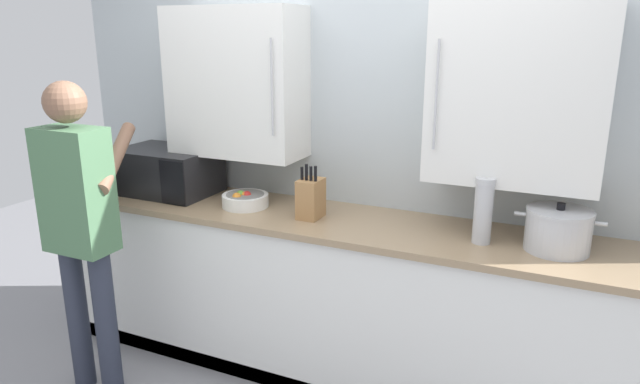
{
  "coord_description": "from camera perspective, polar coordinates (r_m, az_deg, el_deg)",
  "views": [
    {
      "loc": [
        1.02,
        -1.89,
        1.87
      ],
      "look_at": [
        -0.15,
        0.65,
        1.07
      ],
      "focal_mm": 31.74,
      "sensor_mm": 36.0,
      "label": 1
    }
  ],
  "objects": [
    {
      "name": "fruit_bowl",
      "position": [
        3.19,
        -7.56,
        -0.74
      ],
      "size": [
        0.26,
        0.26,
        0.09
      ],
      "color": "white",
      "rests_on": "counter_unit"
    },
    {
      "name": "microwave_oven",
      "position": [
        3.55,
        -15.63,
        2.08
      ],
      "size": [
        0.59,
        0.8,
        0.27
      ],
      "color": "black",
      "rests_on": "counter_unit"
    },
    {
      "name": "back_wall_tiled",
      "position": [
        3.08,
        5.15,
        6.86
      ],
      "size": [
        3.88,
        0.44,
        2.6
      ],
      "color": "#B2BCC1",
      "rests_on": "ground_plane"
    },
    {
      "name": "counter_unit",
      "position": [
        3.12,
        2.93,
        -10.94
      ],
      "size": [
        3.39,
        0.6,
        0.92
      ],
      "color": "white",
      "rests_on": "ground_plane"
    },
    {
      "name": "knife_block",
      "position": [
        2.95,
        -0.95,
        -0.61
      ],
      "size": [
        0.11,
        0.15,
        0.29
      ],
      "color": "#A37547",
      "rests_on": "counter_unit"
    },
    {
      "name": "stock_pot",
      "position": [
        2.73,
        22.88,
        -3.54
      ],
      "size": [
        0.38,
        0.29,
        0.22
      ],
      "color": "#B7BABF",
      "rests_on": "counter_unit"
    },
    {
      "name": "thermos_flask",
      "position": [
        2.69,
        16.14,
        -1.81
      ],
      "size": [
        0.09,
        0.09,
        0.31
      ],
      "color": "#B7BABF",
      "rests_on": "counter_unit"
    },
    {
      "name": "person_figure",
      "position": [
        3.05,
        -23.09,
        -2.3
      ],
      "size": [
        0.44,
        0.53,
        1.64
      ],
      "color": "#282D3D",
      "rests_on": "ground_plane"
    }
  ]
}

